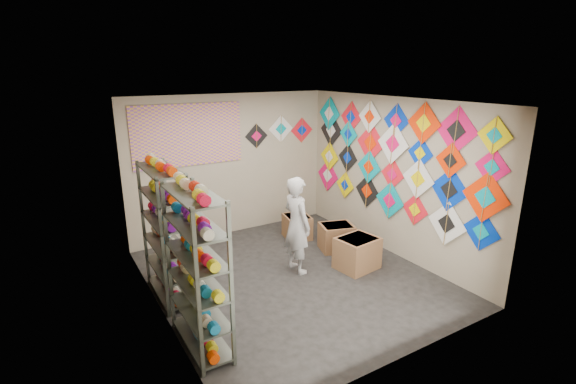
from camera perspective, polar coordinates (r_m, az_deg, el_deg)
ground at (r=6.66m, az=0.61°, el=-11.56°), size 4.50×4.50×0.00m
room_walls at (r=6.06m, az=0.65°, el=2.29°), size 4.50×4.50×4.50m
shelf_rack_front at (r=4.87m, az=-12.27°, el=-10.57°), size 0.40×1.10×1.90m
shelf_rack_back at (r=6.01m, az=-16.38°, el=-5.49°), size 0.40×1.10×1.90m
string_spools at (r=5.39m, az=-14.63°, el=-6.85°), size 0.12×2.36×0.12m
kite_wall_display at (r=7.28m, az=13.98°, el=4.17°), size 0.06×4.29×2.10m
back_wall_kites at (r=8.45m, az=-0.95°, el=8.30°), size 1.55×0.02×0.62m
poster at (r=7.66m, az=-13.45°, el=7.57°), size 2.00×0.01×1.10m
shopkeeper at (r=6.56m, az=1.21°, el=-4.52°), size 0.62×0.46×1.56m
carton_a at (r=6.92m, az=9.43°, el=-8.25°), size 0.69×0.60×0.52m
carton_b at (r=7.56m, az=6.65°, el=-6.15°), size 0.68×0.62×0.47m
carton_c at (r=8.02m, az=1.26°, el=-4.77°), size 0.56×0.59×0.44m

